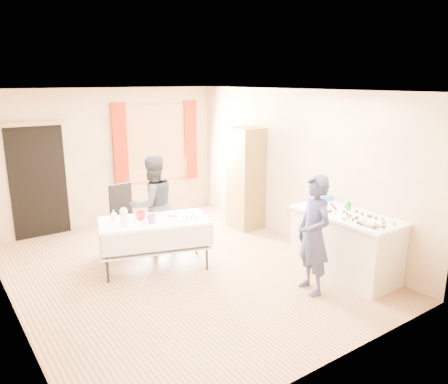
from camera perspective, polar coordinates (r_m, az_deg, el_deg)
floor at (r=6.61m, az=-5.59°, el=-10.22°), size 4.50×5.50×0.02m
ceiling at (r=6.01m, az=-6.22°, el=13.11°), size 4.50×5.50×0.02m
wall_back at (r=8.65m, az=-14.89°, el=4.39°), size 4.50×0.02×2.60m
wall_front at (r=4.10m, az=13.48°, el=-6.61°), size 4.50×0.02×2.60m
wall_left at (r=5.49m, az=-26.94°, el=-2.40°), size 0.02×5.50×2.60m
wall_right at (r=7.51m, az=9.34°, el=3.21°), size 0.02×5.50×2.60m
window_frame at (r=8.97m, az=-8.87°, el=6.35°), size 1.32×0.06×1.52m
window_pane at (r=8.96m, az=-8.83°, el=6.34°), size 1.20×0.02×1.40m
curtain_left at (r=8.61m, az=-13.39°, el=5.79°), size 0.28×0.06×1.65m
curtain_right at (r=9.29m, az=-4.39°, el=6.76°), size 0.28×0.06×1.65m
doorway at (r=8.33m, az=-23.07°, el=1.23°), size 0.95×0.04×2.00m
door_lintel at (r=8.15m, az=-23.74°, el=8.18°), size 1.05×0.06×0.08m
cabinet at (r=8.18m, az=2.80°, el=1.79°), size 0.50×0.60×1.90m
counter at (r=6.55m, az=15.52°, el=-6.57°), size 0.75×1.59×0.91m
party_table at (r=6.60m, az=-9.04°, el=-6.11°), size 1.75×1.25×0.75m
chair at (r=7.63m, az=-12.47°, el=-4.48°), size 0.49×0.49×1.03m
girl at (r=5.80m, az=11.65°, el=-5.50°), size 0.74×0.63×1.59m
woman at (r=7.09m, az=-9.26°, el=-1.64°), size 0.83×0.67×1.60m
soda_can at (r=6.56m, az=15.98°, el=-1.77°), size 0.08×0.08×0.12m
mixing_bowl at (r=5.97m, az=18.56°, el=-3.90°), size 0.27×0.27×0.06m
foam_block at (r=6.72m, az=11.43°, el=-1.31°), size 0.16×0.12×0.08m
blue_basket at (r=7.00m, az=12.65°, el=-0.73°), size 0.33×0.25×0.08m
pitcher at (r=6.32m, az=-12.94°, el=-3.25°), size 0.14×0.14×0.22m
cup_red at (r=6.53m, az=-10.81°, el=-3.02°), size 0.16×0.16×0.12m
cup_rainbow at (r=6.34m, az=-9.46°, el=-3.48°), size 0.25×0.25×0.12m
small_bowl at (r=6.64m, az=-6.72°, el=-2.89°), size 0.31×0.31×0.05m
pastry_tray at (r=6.46m, az=-4.54°, el=-3.47°), size 0.31×0.24×0.02m
bottle at (r=6.58m, az=-14.21°, el=-2.92°), size 0.14×0.14×0.15m
cake_balls at (r=6.23m, az=17.09°, el=-3.11°), size 0.52×1.12×0.04m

